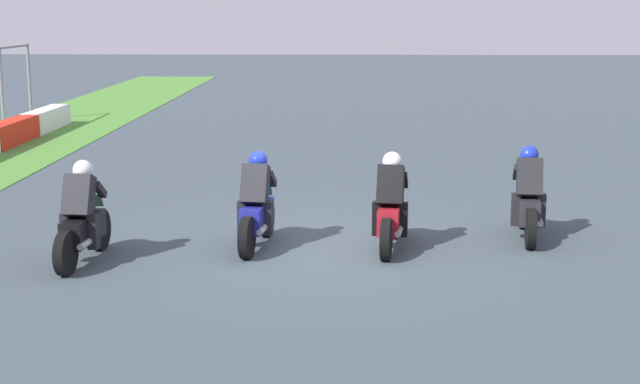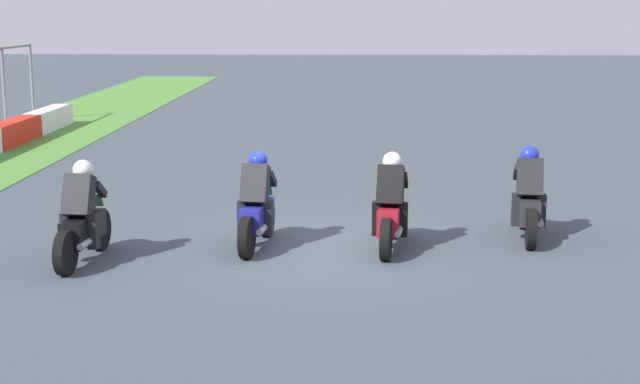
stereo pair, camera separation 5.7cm
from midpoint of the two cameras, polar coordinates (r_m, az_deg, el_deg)
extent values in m
plane|color=#3B474E|center=(14.57, 0.33, -3.40)|extent=(120.00, 120.00, 0.00)
cube|color=red|center=(26.80, -18.32, 3.49)|extent=(3.03, 0.60, 0.64)
cube|color=white|center=(29.70, -16.29, 4.32)|extent=(3.03, 0.60, 0.64)
cylinder|color=slate|center=(29.86, -18.82, 6.03)|extent=(0.10, 0.10, 2.53)
cylinder|color=slate|center=(32.20, -17.26, 6.46)|extent=(0.10, 0.10, 2.53)
cylinder|color=black|center=(16.10, 12.56, -1.08)|extent=(0.65, 0.21, 0.64)
cylinder|color=black|center=(14.74, 12.96, -2.24)|extent=(0.65, 0.21, 0.64)
cube|color=#28282D|center=(15.38, 12.78, -0.98)|extent=(1.13, 0.44, 0.40)
ellipsoid|color=#28282D|center=(15.42, 12.80, 0.18)|extent=(0.51, 0.35, 0.24)
cube|color=red|center=(14.88, 12.93, -1.32)|extent=(0.08, 0.17, 0.08)
cylinder|color=#A5A5AD|center=(15.08, 13.47, -1.76)|extent=(0.43, 0.14, 0.10)
cube|color=black|center=(15.18, 12.89, 0.85)|extent=(0.52, 0.45, 0.66)
sphere|color=#1B2EB4|center=(15.34, 12.88, 2.25)|extent=(0.33, 0.33, 0.30)
cube|color=slate|center=(15.80, 12.69, 0.60)|extent=(0.18, 0.28, 0.23)
cube|color=black|center=(15.25, 12.07, -1.06)|extent=(0.19, 0.16, 0.52)
cube|color=black|center=(15.28, 13.56, -1.10)|extent=(0.19, 0.16, 0.52)
cube|color=black|center=(15.54, 12.13, 1.20)|extent=(0.39, 0.14, 0.31)
cube|color=black|center=(15.57, 13.45, 1.16)|extent=(0.39, 0.14, 0.31)
cylinder|color=black|center=(15.12, 4.72, -1.64)|extent=(0.65, 0.23, 0.64)
cylinder|color=black|center=(13.77, 4.20, -2.93)|extent=(0.65, 0.23, 0.64)
cube|color=maroon|center=(14.40, 4.49, -1.56)|extent=(1.13, 0.47, 0.40)
ellipsoid|color=maroon|center=(14.44, 4.54, -0.31)|extent=(0.52, 0.36, 0.24)
cube|color=red|center=(13.91, 4.29, -1.94)|extent=(0.08, 0.17, 0.08)
cylinder|color=#A5A5AD|center=(14.08, 4.99, -2.41)|extent=(0.43, 0.16, 0.10)
cube|color=black|center=(14.20, 4.48, 0.40)|extent=(0.53, 0.46, 0.66)
sphere|color=silver|center=(14.36, 4.58, 1.89)|extent=(0.34, 0.34, 0.30)
cube|color=teal|center=(14.82, 4.69, 0.15)|extent=(0.19, 0.28, 0.23)
cube|color=black|center=(14.31, 3.64, -1.64)|extent=(0.20, 0.16, 0.52)
cube|color=black|center=(14.27, 5.24, -1.70)|extent=(0.20, 0.16, 0.52)
cube|color=black|center=(14.59, 3.92, 0.77)|extent=(0.40, 0.15, 0.31)
cube|color=black|center=(14.55, 5.33, 0.73)|extent=(0.40, 0.15, 0.31)
cylinder|color=black|center=(15.20, -3.18, -1.56)|extent=(0.65, 0.22, 0.64)
cylinder|color=black|center=(13.88, -4.41, -2.82)|extent=(0.65, 0.22, 0.64)
cube|color=navy|center=(14.50, -3.78, -1.47)|extent=(1.13, 0.46, 0.40)
ellipsoid|color=navy|center=(14.53, -3.70, -0.23)|extent=(0.51, 0.36, 0.24)
cube|color=red|center=(14.01, -4.24, -1.84)|extent=(0.08, 0.17, 0.08)
cylinder|color=#A5A5AD|center=(14.16, -3.45, -2.31)|extent=(0.43, 0.15, 0.10)
cube|color=black|center=(14.29, -3.89, 0.48)|extent=(0.53, 0.46, 0.66)
sphere|color=#1B2EB4|center=(14.45, -3.72, 1.96)|extent=(0.34, 0.34, 0.30)
cube|color=#389272|center=(14.90, -3.37, 0.23)|extent=(0.19, 0.28, 0.23)
cube|color=black|center=(14.43, -4.66, -1.54)|extent=(0.20, 0.16, 0.52)
cube|color=black|center=(14.34, -3.10, -1.60)|extent=(0.20, 0.16, 0.52)
cube|color=black|center=(14.70, -4.25, 0.85)|extent=(0.39, 0.15, 0.31)
cube|color=black|center=(14.62, -2.87, 0.81)|extent=(0.39, 0.15, 0.31)
cylinder|color=black|center=(14.73, -13.27, -2.26)|extent=(0.65, 0.19, 0.64)
cylinder|color=black|center=(13.47, -15.27, -3.64)|extent=(0.65, 0.19, 0.64)
cube|color=black|center=(14.05, -14.26, -2.21)|extent=(1.12, 0.41, 0.40)
ellipsoid|color=black|center=(14.08, -14.17, -0.93)|extent=(0.50, 0.34, 0.24)
cube|color=red|center=(13.59, -15.02, -2.62)|extent=(0.07, 0.16, 0.08)
cylinder|color=#A5A5AD|center=(13.71, -14.12, -3.09)|extent=(0.43, 0.13, 0.10)
cube|color=black|center=(13.85, -14.51, -0.21)|extent=(0.52, 0.44, 0.66)
sphere|color=silver|center=(13.99, -14.25, 1.33)|extent=(0.32, 0.32, 0.30)
cube|color=#487D64|center=(14.44, -13.63, -0.44)|extent=(0.18, 0.27, 0.23)
cube|color=black|center=(14.02, -15.19, -2.29)|extent=(0.19, 0.15, 0.52)
cube|color=black|center=(13.88, -13.66, -2.35)|extent=(0.19, 0.15, 0.52)
cube|color=black|center=(14.26, -14.64, 0.19)|extent=(0.39, 0.13, 0.31)
cube|color=black|center=(14.14, -13.28, 0.16)|extent=(0.39, 0.13, 0.31)
camera|label=1|loc=(0.03, -89.89, 0.02)|focal=52.02mm
camera|label=2|loc=(0.03, 90.11, -0.02)|focal=52.02mm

